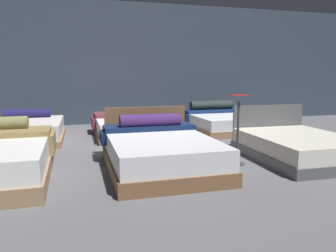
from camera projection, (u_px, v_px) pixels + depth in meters
The scene contains 8 objects.
ground_plane at pixel (144, 148), 6.34m from camera, with size 18.00×18.00×0.02m, color #5B5B60.
showroom_back_wall at pixel (120, 64), 9.38m from camera, with size 18.00×0.06×3.50m, color #333D4C.
bed_1 at pixel (159, 151), 4.85m from camera, with size 1.65×2.16×0.85m.
bed_2 at pixel (299, 147), 5.42m from camera, with size 1.62×2.08×0.83m.
bed_3 at pixel (24, 131), 6.95m from camera, with size 1.62×1.99×0.63m.
bed_4 at pixel (131, 126), 7.59m from camera, with size 1.77×1.97×0.49m.
bed_5 at pixel (222, 122), 8.24m from camera, with size 1.74×2.05×0.72m.
price_sign at pixel (238, 138), 5.04m from camera, with size 0.28×0.24×1.10m.
Camera 1 is at (-1.17, -6.11, 1.38)m, focal length 34.45 mm.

